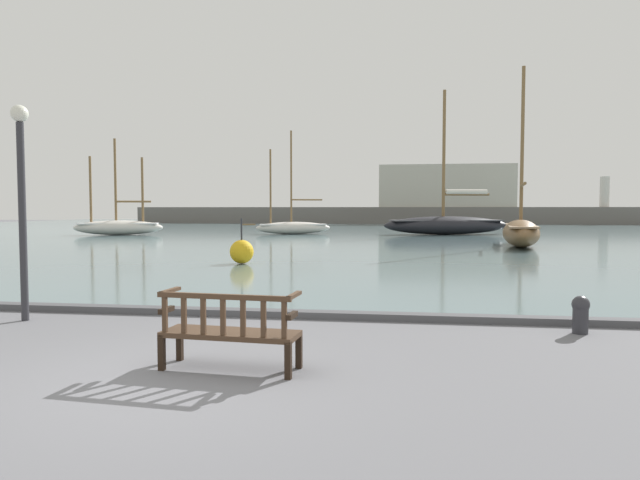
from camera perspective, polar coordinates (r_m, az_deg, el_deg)
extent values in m
plane|color=slate|center=(6.56, -15.77, -13.61)|extent=(160.00, 160.00, 0.00)
cube|color=slate|center=(49.83, 5.27, 1.05)|extent=(100.00, 80.00, 0.08)
cube|color=#4C4C50|center=(10.09, -6.78, -7.25)|extent=(40.00, 0.30, 0.12)
cube|color=black|center=(7.38, -13.85, -10.02)|extent=(0.08, 0.08, 0.42)
cube|color=black|center=(6.84, -2.12, -10.99)|extent=(0.08, 0.08, 0.42)
cube|color=black|center=(6.99, -15.55, -10.79)|extent=(0.08, 0.08, 0.42)
cube|color=black|center=(6.42, -3.20, -11.94)|extent=(0.08, 0.08, 0.42)
cube|color=#422D1E|center=(6.82, -8.93, -9.25)|extent=(1.64, 0.65, 0.06)
cube|color=#422D1E|center=(6.53, -9.69, -5.61)|extent=(1.60, 0.19, 0.06)
cube|color=#422D1E|center=(6.88, -15.25, -7.22)|extent=(0.06, 0.04, 0.41)
cube|color=#422D1E|center=(6.77, -13.45, -7.36)|extent=(0.06, 0.04, 0.41)
cube|color=#422D1E|center=(6.67, -11.59, -7.50)|extent=(0.06, 0.04, 0.41)
cube|color=#422D1E|center=(6.57, -9.67, -7.63)|extent=(0.06, 0.04, 0.41)
cube|color=#422D1E|center=(6.48, -7.70, -7.77)|extent=(0.06, 0.04, 0.41)
cube|color=#422D1E|center=(6.40, -5.67, -7.89)|extent=(0.06, 0.04, 0.41)
cube|color=#422D1E|center=(6.33, -3.60, -8.01)|extent=(0.06, 0.04, 0.41)
cube|color=black|center=(7.01, -15.11, -6.77)|extent=(0.09, 0.30, 0.06)
cube|color=#422D1E|center=(7.06, -14.79, -4.94)|extent=(0.10, 0.47, 0.04)
cube|color=black|center=(6.44, -2.83, -7.55)|extent=(0.09, 0.30, 0.06)
cube|color=#422D1E|center=(6.48, -2.62, -5.54)|extent=(0.10, 0.47, 0.04)
ellipsoid|color=silver|center=(41.01, -19.50, 1.17)|extent=(6.08, 3.33, 0.99)
cube|color=white|center=(41.00, -19.51, 1.55)|extent=(5.29, 2.72, 0.08)
cylinder|color=brown|center=(41.06, -19.78, 5.58)|extent=(0.16, 0.16, 5.69)
cylinder|color=brown|center=(40.82, -18.15, 3.67)|extent=(2.24, 0.82, 0.13)
cylinder|color=brown|center=(41.36, -21.97, 4.68)|extent=(0.16, 0.16, 4.48)
cylinder|color=brown|center=(40.75, -17.33, 4.77)|extent=(0.16, 0.16, 4.46)
ellipsoid|color=black|center=(40.22, 12.50, 1.43)|extent=(9.02, 4.38, 1.26)
cube|color=#4C4C51|center=(40.21, 12.50, 1.93)|extent=(7.86, 3.58, 0.08)
cylinder|color=brown|center=(40.29, 12.28, 8.28)|extent=(0.22, 0.22, 8.84)
cylinder|color=brown|center=(40.70, 14.42, 4.43)|extent=(3.20, 1.02, 0.17)
cylinder|color=silver|center=(40.71, 14.42, 4.68)|extent=(2.93, 1.10, 0.35)
ellipsoid|color=silver|center=(40.06, -2.70, 1.21)|extent=(5.42, 3.00, 0.86)
cube|color=white|center=(40.05, -2.70, 1.55)|extent=(4.71, 2.47, 0.08)
cylinder|color=brown|center=(40.07, -2.90, 6.26)|extent=(0.13, 0.13, 6.50)
cylinder|color=brown|center=(40.19, -1.33, 4.04)|extent=(2.12, 0.83, 0.11)
cylinder|color=brown|center=(39.86, -4.97, 5.32)|extent=(0.13, 0.13, 5.18)
cylinder|color=brown|center=(39.71, -7.19, 1.55)|extent=(0.99, 0.43, 0.11)
ellipsoid|color=brown|center=(28.63, 19.44, 0.66)|extent=(2.61, 7.08, 1.27)
cube|color=#997A5B|center=(28.62, 19.45, 1.36)|extent=(2.09, 6.20, 0.08)
cylinder|color=brown|center=(28.93, 19.57, 8.85)|extent=(0.16, 0.16, 7.46)
cylinder|color=brown|center=(27.40, 19.66, 5.25)|extent=(0.53, 2.79, 0.13)
cylinder|color=#2D2D33|center=(9.50, 24.59, -7.19)|extent=(0.23, 0.23, 0.44)
sphere|color=#2D2D33|center=(9.46, 24.63, -5.88)|extent=(0.26, 0.26, 0.26)
cylinder|color=#2D2D33|center=(10.70, -27.60, 1.58)|extent=(0.12, 0.12, 3.31)
sphere|color=silver|center=(10.81, -27.85, 11.12)|extent=(0.28, 0.28, 0.28)
sphere|color=gold|center=(18.76, -7.84, -1.17)|extent=(0.78, 0.78, 0.78)
cylinder|color=#2D2D33|center=(18.72, -7.86, 1.08)|extent=(0.06, 0.06, 0.70)
cube|color=#66605B|center=(67.60, 6.06, 2.43)|extent=(59.60, 2.40, 2.03)
cube|color=#B7B2A3|center=(67.78, 12.53, 5.31)|extent=(15.48, 2.00, 4.91)
cylinder|color=beige|center=(71.15, 26.58, 4.33)|extent=(1.00, 1.00, 3.39)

